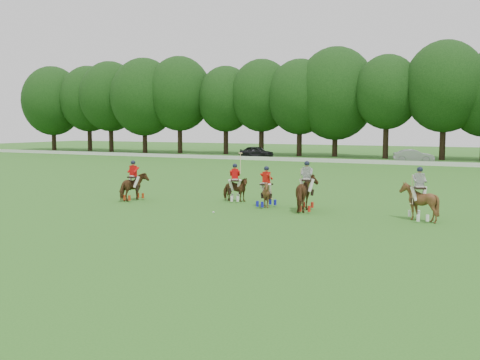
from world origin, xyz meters
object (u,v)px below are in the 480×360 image
at_px(polo_red_c, 266,193).
at_px(polo_ball, 213,212).
at_px(polo_red_a, 134,186).
at_px(car_left, 257,152).
at_px(car_mid, 413,156).
at_px(polo_red_b, 235,189).
at_px(polo_stripe_a, 307,193).
at_px(polo_stripe_b, 419,201).

relative_size(polo_red_c, polo_ball, 23.41).
bearing_deg(polo_red_a, car_left, 104.55).
relative_size(car_mid, polo_red_a, 1.97).
bearing_deg(polo_red_b, car_mid, 83.62).
height_order(car_left, polo_red_a, polo_red_a).
bearing_deg(polo_stripe_a, car_mid, 90.74).
distance_m(car_left, polo_ball, 43.65).
xyz_separation_m(polo_stripe_b, polo_ball, (-9.05, -2.25, -0.82)).
relative_size(polo_red_b, polo_red_c, 1.25).
xyz_separation_m(polo_red_a, polo_stripe_a, (9.85, 0.73, 0.10)).
distance_m(polo_stripe_a, polo_ball, 4.63).
xyz_separation_m(car_mid, polo_red_b, (-4.09, -36.65, 0.00)).
bearing_deg(car_mid, polo_stripe_b, 173.67).
bearing_deg(polo_stripe_a, polo_ball, -145.85).
relative_size(car_left, polo_red_a, 1.96).
distance_m(polo_red_a, polo_ball, 6.40).
relative_size(car_left, polo_red_b, 1.67).
xyz_separation_m(car_mid, polo_red_a, (-9.36, -38.73, 0.08)).
height_order(car_left, polo_red_c, polo_red_c).
bearing_deg(polo_ball, car_left, 111.70).
bearing_deg(polo_red_a, polo_stripe_a, 4.25).
bearing_deg(polo_red_b, polo_ball, -78.17).
relative_size(polo_red_a, polo_red_b, 0.85).
bearing_deg(polo_stripe_b, car_mid, 98.57).
bearing_deg(polo_stripe_a, polo_stripe_b, -3.28).
height_order(car_mid, polo_red_a, polo_red_a).
bearing_deg(polo_stripe_a, polo_red_a, -175.75).
bearing_deg(polo_red_a, polo_red_c, 7.20).
distance_m(polo_red_c, polo_stripe_b, 7.53).
bearing_deg(polo_red_a, polo_red_b, 21.58).
xyz_separation_m(polo_stripe_a, polo_stripe_b, (5.28, -0.30, -0.04)).
distance_m(car_left, car_mid, 19.41).
distance_m(car_mid, polo_red_b, 36.87).
xyz_separation_m(polo_red_c, polo_ball, (-1.54, -2.79, -0.69)).
relative_size(car_left, polo_ball, 48.75).
bearing_deg(car_left, car_mid, -88.02).
bearing_deg(polo_ball, polo_stripe_b, 13.99).
bearing_deg(polo_red_b, polo_stripe_a, -16.41).
xyz_separation_m(car_left, polo_stripe_a, (19.90, -38.00, 0.15)).
height_order(polo_red_b, polo_stripe_b, polo_red_b).
relative_size(polo_red_b, polo_ball, 29.25).
bearing_deg(polo_ball, polo_red_a, 163.31).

